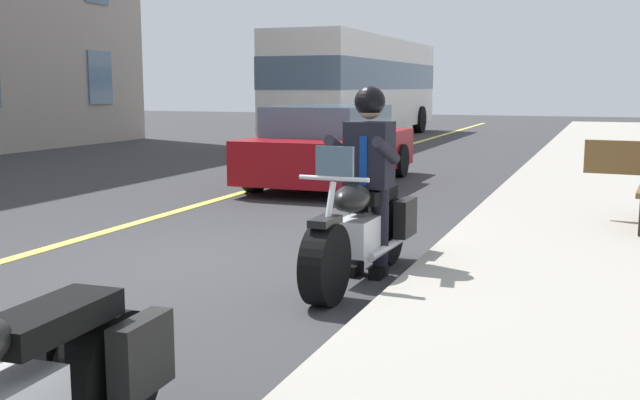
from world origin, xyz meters
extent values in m
plane|color=#333335|center=(0.00, 0.00, 0.00)|extent=(80.00, 80.00, 0.00)
cube|color=#E5DB4C|center=(0.00, -2.00, 0.01)|extent=(60.00, 0.16, 0.01)
cylinder|color=black|center=(0.88, 1.53, 0.33)|extent=(0.67, 0.22, 0.66)
cylinder|color=black|center=(-0.67, 1.58, 0.33)|extent=(0.67, 0.22, 0.66)
cube|color=silver|center=(0.08, 1.55, 0.42)|extent=(0.57, 0.30, 0.32)
ellipsoid|color=black|center=(0.28, 1.55, 0.78)|extent=(0.57, 0.30, 0.24)
cube|color=black|center=(-0.27, 1.56, 0.74)|extent=(0.71, 0.30, 0.12)
cube|color=black|center=(-0.61, 1.79, 0.48)|extent=(0.40, 0.13, 0.36)
cube|color=black|center=(-0.62, 1.35, 0.48)|extent=(0.40, 0.13, 0.36)
cylinder|color=silver|center=(0.86, 1.53, 0.60)|extent=(0.35, 0.06, 0.76)
cylinder|color=silver|center=(0.70, 1.53, 1.00)|extent=(0.05, 0.60, 0.04)
cube|color=black|center=(0.88, 1.53, 0.68)|extent=(0.36, 0.17, 0.06)
cylinder|color=silver|center=(-0.21, 1.72, 0.26)|extent=(0.90, 0.11, 0.08)
cube|color=slate|center=(0.68, 1.53, 1.12)|extent=(0.05, 0.32, 0.28)
cylinder|color=black|center=(-0.16, 1.68, 0.42)|extent=(0.14, 0.14, 0.84)
cube|color=black|center=(-0.10, 1.68, 0.05)|extent=(0.26, 0.12, 0.10)
cylinder|color=black|center=(-0.17, 1.44, 0.42)|extent=(0.14, 0.14, 0.84)
cube|color=black|center=(-0.11, 1.44, 0.05)|extent=(0.26, 0.12, 0.10)
cube|color=black|center=(-0.17, 1.56, 1.12)|extent=(0.33, 0.41, 0.60)
cube|color=navy|center=(-0.01, 1.56, 1.08)|extent=(0.03, 0.07, 0.44)
cylinder|color=black|center=(0.02, 1.77, 1.18)|extent=(0.55, 0.12, 0.28)
cylinder|color=black|center=(0.01, 1.33, 1.18)|extent=(0.55, 0.12, 0.28)
sphere|color=tan|center=(-0.17, 1.56, 1.55)|extent=(0.22, 0.22, 0.22)
sphere|color=black|center=(-0.17, 1.56, 1.60)|extent=(0.28, 0.28, 0.28)
cylinder|color=black|center=(3.44, 1.36, 0.33)|extent=(0.67, 0.23, 0.66)
cube|color=black|center=(3.83, 1.38, 0.74)|extent=(0.71, 0.31, 0.12)
cube|color=black|center=(3.48, 1.58, 0.48)|extent=(0.40, 0.14, 0.36)
cube|color=black|center=(3.49, 1.15, 0.48)|extent=(0.40, 0.14, 0.36)
cube|color=white|center=(-17.95, -4.34, 1.77)|extent=(11.00, 2.50, 2.85)
cube|color=slate|center=(-17.95, -4.34, 2.10)|extent=(11.04, 2.52, 0.90)
cube|color=slate|center=(-23.45, -4.34, 2.00)|extent=(0.06, 2.40, 1.90)
cube|color=white|center=(-17.95, -4.34, 3.25)|extent=(11.00, 2.50, 0.10)
cylinder|color=black|center=(-21.55, -5.54, 0.50)|extent=(1.00, 0.30, 1.00)
cylinder|color=black|center=(-21.55, -3.14, 0.50)|extent=(1.00, 0.30, 1.00)
cylinder|color=black|center=(-14.75, -5.54, 0.50)|extent=(1.00, 0.30, 1.00)
cylinder|color=black|center=(-14.75, -3.14, 0.50)|extent=(1.00, 0.30, 1.00)
cube|color=maroon|center=(-6.19, -1.01, 0.55)|extent=(4.60, 1.80, 0.70)
cube|color=slate|center=(-5.99, -1.01, 1.10)|extent=(2.40, 1.60, 0.60)
cylinder|color=black|center=(-7.64, -1.86, 0.32)|extent=(0.64, 0.22, 0.64)
cylinder|color=black|center=(-7.64, -0.16, 0.32)|extent=(0.64, 0.22, 0.64)
cylinder|color=black|center=(-4.74, -1.86, 0.32)|extent=(0.64, 0.22, 0.64)
cylinder|color=black|center=(-4.74, -0.16, 0.32)|extent=(0.64, 0.22, 0.64)
cube|color=slate|center=(-12.76, -10.97, 2.00)|extent=(1.10, 0.06, 1.60)
camera|label=1|loc=(6.31, 3.58, 1.73)|focal=41.95mm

